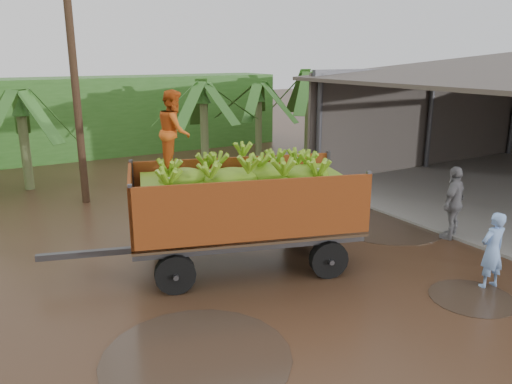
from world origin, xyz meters
TOP-DOWN VIEW (x-y plane):
  - ground at (0.00, 0.00)m, footprint 100.00×100.00m
  - hedge_north at (-2.00, 16.00)m, footprint 22.00×3.00m
  - banana_trailer at (-0.48, 0.92)m, footprint 6.85×3.73m
  - man_blue at (3.33, -2.60)m, footprint 0.63×0.45m
  - man_grey at (5.01, -0.32)m, footprint 1.21×0.79m
  - utility_pole at (-2.39, 7.89)m, footprint 1.20×0.24m

SIDE VIEW (x-z plane):
  - ground at x=0.00m, z-range 0.00..0.00m
  - man_blue at x=3.33m, z-range 0.00..1.60m
  - man_grey at x=5.01m, z-range 0.00..1.91m
  - banana_trailer at x=-0.48m, z-range -0.49..3.45m
  - hedge_north at x=-2.00m, z-range 0.00..3.60m
  - utility_pole at x=-2.39m, z-range 0.06..7.84m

